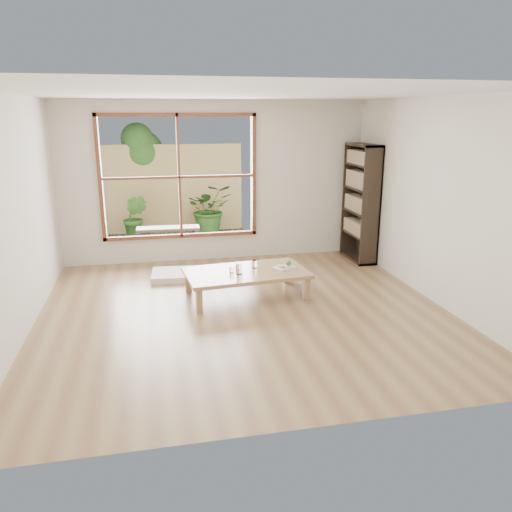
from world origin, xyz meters
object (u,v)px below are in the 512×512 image
(low_table, at_px, (246,274))
(food_tray, at_px, (285,266))
(bookshelf, at_px, (361,203))
(garden_bench, at_px, (168,230))

(low_table, xyz_separation_m, food_tray, (0.55, 0.03, 0.06))
(low_table, distance_m, bookshelf, 2.67)
(low_table, height_order, garden_bench, garden_bench)
(food_tray, height_order, garden_bench, food_tray)
(low_table, relative_size, food_tray, 4.93)
(garden_bench, bearing_deg, bookshelf, -22.94)
(food_tray, bearing_deg, low_table, 157.82)
(low_table, xyz_separation_m, bookshelf, (2.20, 1.38, 0.65))
(low_table, distance_m, garden_bench, 2.95)
(bookshelf, height_order, garden_bench, bookshelf)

